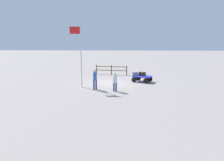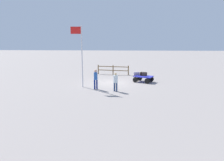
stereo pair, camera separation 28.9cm
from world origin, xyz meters
The scene contains 9 objects.
ground_plane centered at (0.00, 0.00, 0.00)m, with size 120.00×120.00×0.00m, color gray.
luggage_cart centered at (-3.23, -0.64, 0.47)m, with size 2.21×1.96×0.65m.
suitcase_tan centered at (-3.18, -0.84, 0.83)m, with size 0.55×0.50×0.36m.
suitcase_grey centered at (-2.57, -1.11, 0.81)m, with size 0.63×0.33×0.32m.
suitcase_dark centered at (-3.34, -0.74, 0.84)m, with size 0.58×0.38×0.37m.
worker_lead centered at (-0.53, 3.48, 0.94)m, with size 0.47×0.47×1.60m.
worker_trailing centered at (1.26, 2.84, 1.04)m, with size 0.40×0.40×1.78m.
flagpole centered at (2.72, 1.97, 3.37)m, with size 1.02×0.10×5.60m.
wooden_fence centered at (0.15, -5.13, 0.68)m, with size 3.95×0.81×1.18m.
Camera 2 is at (-1.27, 21.10, 4.45)m, focal length 33.90 mm.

